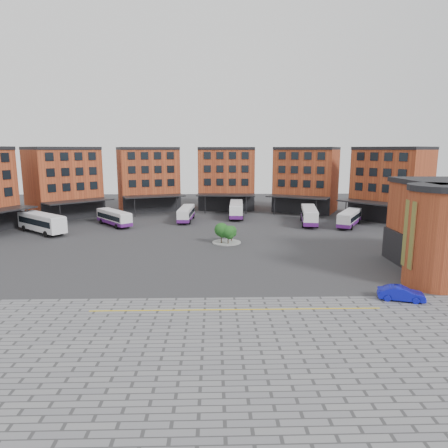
{
  "coord_description": "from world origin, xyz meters",
  "views": [
    {
      "loc": [
        0.1,
        -47.52,
        14.11
      ],
      "look_at": [
        1.46,
        6.26,
        4.0
      ],
      "focal_mm": 32.0,
      "sensor_mm": 36.0,
      "label": 1
    }
  ],
  "objects_px": {
    "bus_b": "(114,218)",
    "blue_car": "(401,294)",
    "tree_island": "(226,232)",
    "bus_a": "(42,222)",
    "bus_e": "(309,215)",
    "bus_f": "(349,218)",
    "bus_c": "(186,214)",
    "bus_d": "(236,209)"
  },
  "relations": [
    {
      "from": "bus_e",
      "to": "blue_car",
      "type": "bearing_deg",
      "value": -80.74
    },
    {
      "from": "bus_c",
      "to": "bus_e",
      "type": "relative_size",
      "value": 0.87
    },
    {
      "from": "bus_b",
      "to": "bus_d",
      "type": "height_order",
      "value": "bus_d"
    },
    {
      "from": "bus_f",
      "to": "blue_car",
      "type": "relative_size",
      "value": 2.42
    },
    {
      "from": "bus_c",
      "to": "blue_car",
      "type": "relative_size",
      "value": 2.42
    },
    {
      "from": "bus_b",
      "to": "bus_d",
      "type": "distance_m",
      "value": 24.89
    },
    {
      "from": "tree_island",
      "to": "bus_c",
      "type": "relative_size",
      "value": 0.43
    },
    {
      "from": "bus_b",
      "to": "bus_d",
      "type": "bearing_deg",
      "value": -18.88
    },
    {
      "from": "bus_a",
      "to": "blue_car",
      "type": "relative_size",
      "value": 2.56
    },
    {
      "from": "bus_c",
      "to": "bus_d",
      "type": "relative_size",
      "value": 0.87
    },
    {
      "from": "bus_e",
      "to": "bus_d",
      "type": "bearing_deg",
      "value": 159.45
    },
    {
      "from": "bus_a",
      "to": "blue_car",
      "type": "bearing_deg",
      "value": -83.62
    },
    {
      "from": "bus_a",
      "to": "bus_e",
      "type": "bearing_deg",
      "value": -40.85
    },
    {
      "from": "bus_a",
      "to": "bus_c",
      "type": "height_order",
      "value": "bus_a"
    },
    {
      "from": "bus_e",
      "to": "bus_c",
      "type": "bearing_deg",
      "value": -179.27
    },
    {
      "from": "bus_b",
      "to": "bus_e",
      "type": "height_order",
      "value": "bus_e"
    },
    {
      "from": "tree_island",
      "to": "bus_a",
      "type": "height_order",
      "value": "bus_a"
    },
    {
      "from": "bus_c",
      "to": "bus_d",
      "type": "height_order",
      "value": "bus_d"
    },
    {
      "from": "bus_a",
      "to": "bus_f",
      "type": "height_order",
      "value": "bus_a"
    },
    {
      "from": "bus_f",
      "to": "bus_b",
      "type": "bearing_deg",
      "value": -151.88
    },
    {
      "from": "bus_b",
      "to": "bus_f",
      "type": "bearing_deg",
      "value": -41.44
    },
    {
      "from": "bus_f",
      "to": "blue_car",
      "type": "xyz_separation_m",
      "value": [
        -7.43,
        -36.73,
        -0.89
      ]
    },
    {
      "from": "bus_b",
      "to": "blue_car",
      "type": "distance_m",
      "value": 52.94
    },
    {
      "from": "bus_c",
      "to": "bus_a",
      "type": "bearing_deg",
      "value": -151.73
    },
    {
      "from": "tree_island",
      "to": "bus_d",
      "type": "height_order",
      "value": "bus_d"
    },
    {
      "from": "bus_d",
      "to": "blue_car",
      "type": "bearing_deg",
      "value": -71.03
    },
    {
      "from": "tree_island",
      "to": "bus_c",
      "type": "height_order",
      "value": "tree_island"
    },
    {
      "from": "bus_b",
      "to": "bus_e",
      "type": "xyz_separation_m",
      "value": [
        36.82,
        0.68,
        0.19
      ]
    },
    {
      "from": "bus_f",
      "to": "blue_car",
      "type": "height_order",
      "value": "bus_f"
    },
    {
      "from": "tree_island",
      "to": "bus_f",
      "type": "xyz_separation_m",
      "value": [
        23.27,
        13.09,
        -0.15
      ]
    },
    {
      "from": "bus_e",
      "to": "bus_f",
      "type": "xyz_separation_m",
      "value": [
        6.94,
        -2.43,
        -0.16
      ]
    },
    {
      "from": "bus_f",
      "to": "blue_car",
      "type": "bearing_deg",
      "value": -71.02
    },
    {
      "from": "tree_island",
      "to": "bus_e",
      "type": "relative_size",
      "value": 0.38
    },
    {
      "from": "bus_c",
      "to": "bus_f",
      "type": "relative_size",
      "value": 1.0
    },
    {
      "from": "bus_b",
      "to": "bus_e",
      "type": "relative_size",
      "value": 0.8
    },
    {
      "from": "bus_b",
      "to": "bus_f",
      "type": "height_order",
      "value": "bus_f"
    },
    {
      "from": "bus_c",
      "to": "blue_car",
      "type": "height_order",
      "value": "bus_c"
    },
    {
      "from": "tree_island",
      "to": "bus_b",
      "type": "xyz_separation_m",
      "value": [
        -20.5,
        14.84,
        -0.18
      ]
    },
    {
      "from": "bus_d",
      "to": "bus_f",
      "type": "xyz_separation_m",
      "value": [
        20.42,
        -10.37,
        -0.18
      ]
    },
    {
      "from": "bus_b",
      "to": "bus_c",
      "type": "height_order",
      "value": "bus_b"
    },
    {
      "from": "bus_a",
      "to": "bus_b",
      "type": "distance_m",
      "value": 12.45
    },
    {
      "from": "bus_a",
      "to": "bus_d",
      "type": "relative_size",
      "value": 0.92
    }
  ]
}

